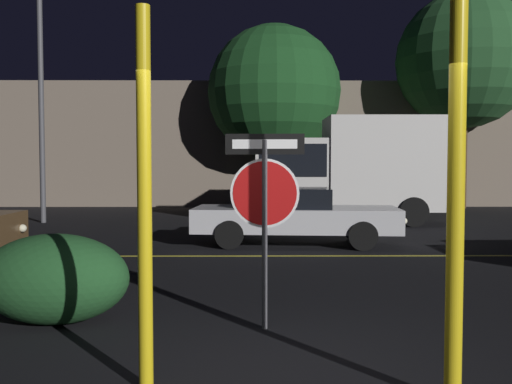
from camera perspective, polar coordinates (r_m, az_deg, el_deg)
The scene contains 11 objects.
road_center_stripe at distance 11.05m, azimuth 1.29°, elevation -6.40°, with size 35.00×0.12×0.01m, color gold.
stop_sign at distance 6.08m, azimuth 0.88°, elevation -0.06°, with size 0.84×0.09×2.10m.
yellow_pole_left at distance 4.53m, azimuth -11.09°, elevation -0.78°, with size 0.11×0.11×3.00m, color yellow.
yellow_pole_right at distance 4.39m, azimuth 19.40°, elevation 2.48°, with size 0.13×0.13×3.53m, color yellow.
hedge_bush_1 at distance 6.78m, azimuth -19.52°, elevation -8.18°, with size 1.66×1.06×1.00m, color #1E4C23.
passing_car_2 at distance 12.60m, azimuth 3.89°, elevation -2.34°, with size 4.64×2.05×1.24m.
delivery_truck at distance 17.27m, azimuth 9.20°, elevation 2.45°, with size 5.58×2.35×3.15m.
street_lamp at distance 18.68m, azimuth -20.79°, elevation 14.08°, with size 0.55×0.55×7.80m.
tree_0 at distance 22.75m, azimuth 1.83°, elevation 9.95°, with size 5.23×5.23×7.21m.
tree_1 at distance 24.42m, azimuth 20.13°, elevation 12.23°, with size 5.33×5.33×8.50m.
building_backdrop at distance 25.68m, azimuth 3.76°, elevation 4.65°, with size 26.53×4.33×5.17m, color #7A6B5B.
Camera 1 is at (-0.32, -4.51, 1.78)m, focal length 40.00 mm.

